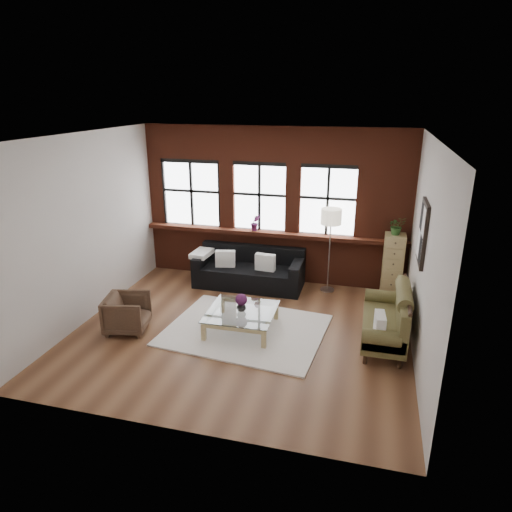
% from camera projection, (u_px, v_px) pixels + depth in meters
% --- Properties ---
extents(floor, '(5.50, 5.50, 0.00)m').
position_uv_depth(floor, '(241.00, 331.00, 7.70)').
color(floor, brown).
rests_on(floor, ground).
extents(ceiling, '(5.50, 5.50, 0.00)m').
position_uv_depth(ceiling, '(239.00, 136.00, 6.63)').
color(ceiling, white).
rests_on(ceiling, ground).
extents(wall_back, '(5.50, 0.00, 5.50)m').
position_uv_depth(wall_back, '(274.00, 205.00, 9.44)').
color(wall_back, beige).
rests_on(wall_back, ground).
extents(wall_front, '(5.50, 0.00, 5.50)m').
position_uv_depth(wall_front, '(175.00, 310.00, 4.89)').
color(wall_front, beige).
rests_on(wall_front, ground).
extents(wall_left, '(0.00, 5.00, 5.00)m').
position_uv_depth(wall_left, '(87.00, 229.00, 7.82)').
color(wall_left, beige).
rests_on(wall_left, ground).
extents(wall_right, '(0.00, 5.00, 5.00)m').
position_uv_depth(wall_right, '(425.00, 256.00, 6.52)').
color(wall_right, beige).
rests_on(wall_right, ground).
extents(brick_backwall, '(5.50, 0.12, 3.20)m').
position_uv_depth(brick_backwall, '(274.00, 206.00, 9.39)').
color(brick_backwall, maroon).
rests_on(brick_backwall, floor).
extents(sill_ledge, '(5.50, 0.30, 0.08)m').
position_uv_depth(sill_ledge, '(272.00, 233.00, 9.50)').
color(sill_ledge, maroon).
rests_on(sill_ledge, brick_backwall).
extents(window_left, '(1.38, 0.10, 1.50)m').
position_uv_depth(window_left, '(192.00, 194.00, 9.77)').
color(window_left, black).
rests_on(window_left, brick_backwall).
extents(window_mid, '(1.38, 0.10, 1.50)m').
position_uv_depth(window_mid, '(260.00, 198.00, 9.42)').
color(window_mid, black).
rests_on(window_mid, brick_backwall).
extents(window_right, '(1.38, 0.10, 1.50)m').
position_uv_depth(window_right, '(328.00, 202.00, 9.09)').
color(window_right, black).
rests_on(window_right, brick_backwall).
extents(wall_poster, '(0.05, 0.74, 0.94)m').
position_uv_depth(wall_poster, '(423.00, 233.00, 6.71)').
color(wall_poster, black).
rests_on(wall_poster, wall_right).
extents(shag_rug, '(2.76, 2.27, 0.03)m').
position_uv_depth(shag_rug, '(245.00, 330.00, 7.71)').
color(shag_rug, silver).
rests_on(shag_rug, floor).
extents(dark_sofa, '(2.21, 0.90, 0.80)m').
position_uv_depth(dark_sofa, '(249.00, 268.00, 9.39)').
color(dark_sofa, black).
rests_on(dark_sofa, floor).
extents(pillow_a, '(0.42, 0.22, 0.34)m').
position_uv_depth(pillow_a, '(225.00, 259.00, 9.35)').
color(pillow_a, white).
rests_on(pillow_a, dark_sofa).
extents(pillow_b, '(0.41, 0.18, 0.34)m').
position_uv_depth(pillow_b, '(265.00, 262.00, 9.15)').
color(pillow_b, white).
rests_on(pillow_b, dark_sofa).
extents(vintage_settee, '(0.74, 1.67, 0.89)m').
position_uv_depth(vintage_settee, '(384.00, 317.00, 7.23)').
color(vintage_settee, brown).
rests_on(vintage_settee, floor).
extents(pillow_settee, '(0.17, 0.39, 0.34)m').
position_uv_depth(pillow_settee, '(380.00, 325.00, 6.74)').
color(pillow_settee, white).
rests_on(pillow_settee, vintage_settee).
extents(armchair, '(0.82, 0.80, 0.63)m').
position_uv_depth(armchair, '(127.00, 313.00, 7.64)').
color(armchair, '#432F21').
rests_on(armchair, floor).
extents(coffee_table, '(1.13, 1.13, 0.37)m').
position_uv_depth(coffee_table, '(242.00, 321.00, 7.67)').
color(coffee_table, tan).
rests_on(coffee_table, shag_rug).
extents(vase, '(0.18, 0.18, 0.17)m').
position_uv_depth(vase, '(241.00, 306.00, 7.58)').
color(vase, '#B2B2B2').
rests_on(vase, coffee_table).
extents(flowers, '(0.20, 0.20, 0.20)m').
position_uv_depth(flowers, '(241.00, 300.00, 7.54)').
color(flowers, '#571E4D').
rests_on(flowers, vase).
extents(drawer_chest, '(0.39, 0.39, 1.26)m').
position_uv_depth(drawer_chest, '(393.00, 266.00, 8.86)').
color(drawer_chest, tan).
rests_on(drawer_chest, floor).
extents(potted_plant_top, '(0.39, 0.36, 0.35)m').
position_uv_depth(potted_plant_top, '(397.00, 226.00, 8.59)').
color(potted_plant_top, '#2D5923').
rests_on(potted_plant_top, drawer_chest).
extents(floor_lamp, '(0.40, 0.40, 1.85)m').
position_uv_depth(floor_lamp, '(330.00, 247.00, 8.99)').
color(floor_lamp, '#A5A5A8').
rests_on(floor_lamp, floor).
extents(sill_plant, '(0.23, 0.21, 0.34)m').
position_uv_depth(sill_plant, '(255.00, 223.00, 9.48)').
color(sill_plant, '#571E4D').
rests_on(sill_plant, sill_ledge).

